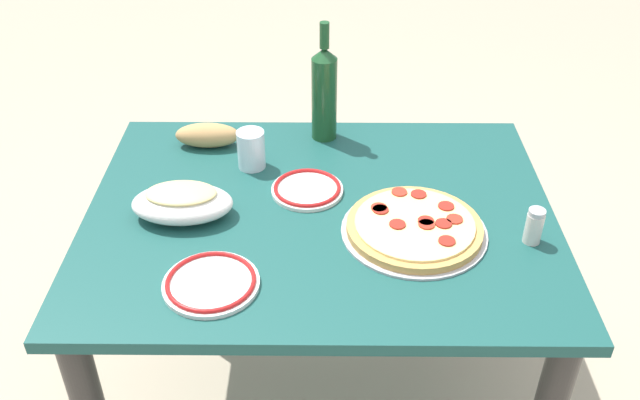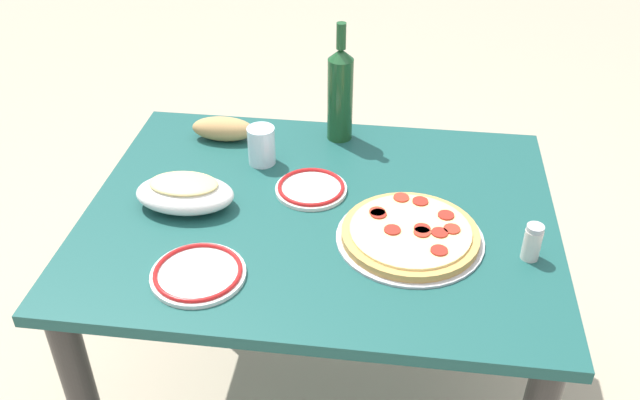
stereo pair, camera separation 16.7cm
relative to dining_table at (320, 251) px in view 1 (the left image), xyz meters
The scene contains 9 objects.
dining_table is the anchor object (origin of this frame).
pepperoni_pizza 0.27m from the dining_table, 21.53° to the right, with size 0.34×0.34×0.03m.
baked_pasta_dish 0.37m from the dining_table, behind, with size 0.24×0.15×0.08m.
wine_bottle 0.45m from the dining_table, 88.62° to the left, with size 0.07×0.07×0.34m.
water_glass 0.32m from the dining_table, 132.62° to the left, with size 0.07×0.07×0.10m, color silver.
side_plate_near 0.38m from the dining_table, 129.69° to the right, with size 0.20×0.20×0.02m.
side_plate_far 0.16m from the dining_table, 112.61° to the left, with size 0.18×0.18×0.02m.
bread_loaf 0.46m from the dining_table, 135.87° to the left, with size 0.18×0.07×0.07m, color tan.
spice_shaker 0.52m from the dining_table, 13.61° to the right, with size 0.04×0.04×0.09m.
Camera 1 is at (0.01, -1.37, 1.71)m, focal length 39.18 mm.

